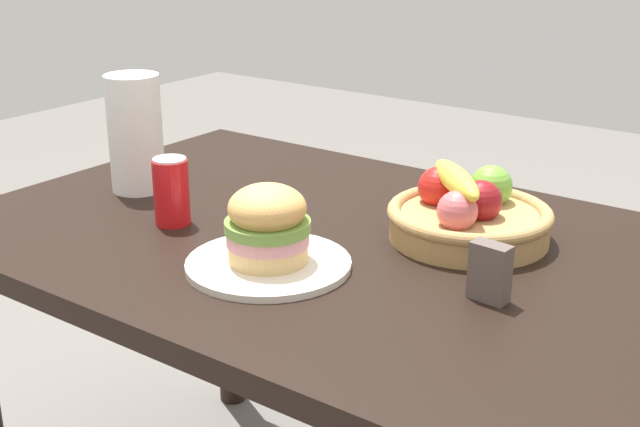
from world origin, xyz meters
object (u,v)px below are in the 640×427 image
sandwich (268,224)px  napkin_holder (490,272)px  plate (268,264)px  soda_can (171,191)px  fruit_basket (468,214)px  paper_towel_roll (135,133)px

sandwich → napkin_holder: 0.36m
plate → sandwich: bearing=-90.0°
soda_can → fruit_basket: fruit_basket is taller
soda_can → paper_towel_roll: 0.23m
plate → fruit_basket: 0.37m
fruit_basket → napkin_holder: (0.14, -0.21, -0.00)m
sandwich → soda_can: size_ratio=1.11×
soda_can → plate: bearing=-11.2°
sandwich → paper_towel_roll: 0.50m
plate → paper_towel_roll: bearing=161.9°
plate → fruit_basket: bearing=56.4°
paper_towel_roll → napkin_holder: (0.82, -0.05, -0.07)m
fruit_basket → napkin_holder: size_ratio=3.22×
fruit_basket → sandwich: bearing=-123.6°
fruit_basket → soda_can: bearing=-152.1°
soda_can → paper_towel_roll: paper_towel_roll is taller
sandwich → napkin_holder: (0.34, 0.10, -0.03)m
fruit_basket → paper_towel_roll: paper_towel_roll is taller
plate → paper_towel_roll: size_ratio=1.13×
soda_can → paper_towel_roll: size_ratio=0.53×
paper_towel_roll → napkin_holder: bearing=-3.8°
sandwich → paper_towel_roll: paper_towel_roll is taller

